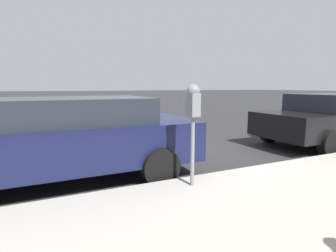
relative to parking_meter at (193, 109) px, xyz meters
The scene contains 4 objects.
ground_plane 2.88m from the parking_meter, ahead, with size 220.00×220.00×0.00m, color #2B2B2D.
parking_meter is the anchor object (origin of this frame).
car_navy 2.32m from the parking_meter, 48.18° to the left, with size 2.15×4.64×1.45m.
car_black 5.71m from the parking_meter, 74.68° to the right, with size 2.06×4.53×1.44m.
Camera 1 is at (-5.84, 1.99, 1.63)m, focal length 28.00 mm.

